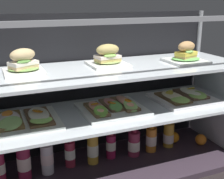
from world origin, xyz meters
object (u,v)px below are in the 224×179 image
at_px(open_sandwich_tray_far_right, 112,107).
at_px(juice_bottle_front_middle, 111,145).
at_px(open_sandwich_tray_left_of_center, 184,97).
at_px(juice_bottle_near_post, 93,147).
at_px(open_sandwich_tray_right_of_center, 24,120).
at_px(juice_bottle_front_right_end, 47,158).
at_px(orange_fruit_beside_bottles, 174,137).
at_px(juice_bottle_back_right, 169,135).
at_px(plated_roll_sandwich_mid_left, 186,55).
at_px(plated_roll_sandwich_near_right_corner, 23,64).
at_px(plated_roll_sandwich_far_right, 108,58).
at_px(juice_bottle_front_fourth, 24,161).
at_px(juice_bottle_back_left, 70,153).
at_px(juice_bottle_tucked_behind, 134,143).
at_px(juice_bottle_front_left_end, 151,139).
at_px(orange_fruit_near_left_post, 201,140).

height_order(open_sandwich_tray_far_right, juice_bottle_front_middle, open_sandwich_tray_far_right).
height_order(open_sandwich_tray_left_of_center, juice_bottle_near_post, open_sandwich_tray_left_of_center).
height_order(open_sandwich_tray_right_of_center, juice_bottle_front_right_end, open_sandwich_tray_right_of_center).
distance_m(open_sandwich_tray_right_of_center, orange_fruit_beside_bottles, 1.00).
bearing_deg(juice_bottle_back_right, juice_bottle_front_right_end, -179.11).
height_order(juice_bottle_front_right_end, juice_bottle_near_post, juice_bottle_near_post).
relative_size(plated_roll_sandwich_mid_left, juice_bottle_front_middle, 1.10).
height_order(plated_roll_sandwich_near_right_corner, plated_roll_sandwich_far_right, plated_roll_sandwich_near_right_corner).
bearing_deg(juice_bottle_front_fourth, orange_fruit_beside_bottles, 2.75).
height_order(juice_bottle_near_post, orange_fruit_beside_bottles, juice_bottle_near_post).
relative_size(plated_roll_sandwich_mid_left, juice_bottle_back_left, 0.99).
xyz_separation_m(open_sandwich_tray_left_of_center, juice_bottle_tucked_behind, (-0.30, 0.05, -0.27)).
height_order(juice_bottle_front_middle, orange_fruit_beside_bottles, juice_bottle_front_middle).
height_order(open_sandwich_tray_far_right, juice_bottle_front_left_end, open_sandwich_tray_far_right).
bearing_deg(open_sandwich_tray_far_right, open_sandwich_tray_left_of_center, -0.59).
bearing_deg(juice_bottle_front_right_end, juice_bottle_near_post, 0.77).
relative_size(open_sandwich_tray_left_of_center, juice_bottle_near_post, 1.36).
bearing_deg(open_sandwich_tray_far_right, plated_roll_sandwich_near_right_corner, 173.04).
relative_size(open_sandwich_tray_left_of_center, juice_bottle_front_right_end, 1.64).
bearing_deg(orange_fruit_beside_bottles, juice_bottle_front_left_end, -167.60).
bearing_deg(plated_roll_sandwich_far_right, open_sandwich_tray_right_of_center, -172.86).
height_order(juice_bottle_back_left, orange_fruit_beside_bottles, juice_bottle_back_left).
bearing_deg(orange_fruit_near_left_post, open_sandwich_tray_left_of_center, -178.87).
height_order(juice_bottle_tucked_behind, juice_bottle_back_right, juice_bottle_back_right).
relative_size(plated_roll_sandwich_far_right, juice_bottle_front_right_end, 0.96).
xyz_separation_m(juice_bottle_near_post, juice_bottle_back_right, (0.51, 0.01, -0.02)).
bearing_deg(open_sandwich_tray_right_of_center, open_sandwich_tray_left_of_center, -0.47).
distance_m(juice_bottle_front_left_end, orange_fruit_near_left_post, 0.35).
distance_m(open_sandwich_tray_far_right, juice_bottle_front_middle, 0.28).
xyz_separation_m(open_sandwich_tray_right_of_center, juice_bottle_near_post, (0.36, 0.06, -0.25)).
relative_size(open_sandwich_tray_far_right, juice_bottle_back_right, 1.62).
distance_m(open_sandwich_tray_left_of_center, orange_fruit_near_left_post, 0.35).
height_order(plated_roll_sandwich_far_right, open_sandwich_tray_far_right, plated_roll_sandwich_far_right).
bearing_deg(juice_bottle_near_post, plated_roll_sandwich_near_right_corner, -179.04).
height_order(plated_roll_sandwich_mid_left, open_sandwich_tray_far_right, plated_roll_sandwich_mid_left).
bearing_deg(open_sandwich_tray_left_of_center, open_sandwich_tray_right_of_center, 179.53).
xyz_separation_m(plated_roll_sandwich_far_right, juice_bottle_front_right_end, (-0.36, -0.00, -0.52)).
distance_m(plated_roll_sandwich_far_right, juice_bottle_front_left_end, 0.60).
relative_size(juice_bottle_back_left, juice_bottle_back_right, 0.99).
bearing_deg(open_sandwich_tray_far_right, juice_bottle_back_right, 9.18).
distance_m(juice_bottle_tucked_behind, orange_fruit_beside_bottles, 0.32).
xyz_separation_m(juice_bottle_back_left, orange_fruit_beside_bottles, (0.71, 0.02, -0.05)).
relative_size(plated_roll_sandwich_far_right, plated_roll_sandwich_mid_left, 0.97).
xyz_separation_m(plated_roll_sandwich_mid_left, juice_bottle_tucked_behind, (-0.27, 0.08, -0.53)).
bearing_deg(open_sandwich_tray_left_of_center, juice_bottle_near_post, 173.45).
height_order(open_sandwich_tray_far_right, juice_bottle_tucked_behind, open_sandwich_tray_far_right).
bearing_deg(juice_bottle_back_left, orange_fruit_beside_bottles, 1.67).
xyz_separation_m(plated_roll_sandwich_mid_left, open_sandwich_tray_far_right, (-0.44, 0.03, -0.26)).
bearing_deg(juice_bottle_back_left, juice_bottle_near_post, -7.92).
bearing_deg(juice_bottle_front_right_end, orange_fruit_near_left_post, -3.33).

